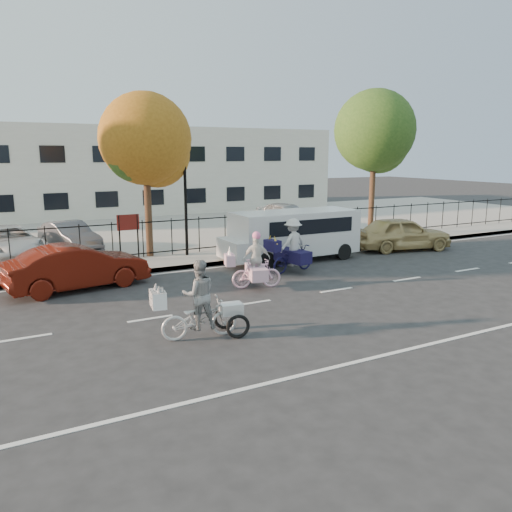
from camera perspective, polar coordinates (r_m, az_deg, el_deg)
ground at (r=14.46m, az=-0.44°, el=-5.41°), size 120.00×120.00×0.00m
road_markings at (r=14.46m, az=-0.44°, el=-5.39°), size 60.00×9.52×0.01m
curb at (r=18.93m, az=-7.47°, el=-1.17°), size 60.00×0.10×0.15m
sidewalk at (r=19.89m, az=-8.53°, el=-0.57°), size 60.00×2.20×0.15m
parking_lot at (r=28.32m, az=-14.52°, el=2.82°), size 60.00×15.60×0.15m
iron_fence at (r=20.77m, az=-9.60°, el=2.22°), size 58.00×0.06×1.50m
building at (r=37.85m, az=-18.33°, el=9.19°), size 34.00×10.00×6.00m
lamppost at (r=20.31m, az=-8.11°, el=8.34°), size 0.36×0.36×4.33m
street_sign at (r=19.81m, az=-14.38°, el=3.08°), size 0.85×0.06×1.80m
zebra_trike at (r=11.70m, az=-6.50°, el=-5.95°), size 2.19×0.99×1.87m
unicorn_bike at (r=15.89m, az=-0.06°, el=-1.31°), size 1.87×1.34×1.84m
bull_bike at (r=18.08m, az=4.15°, el=0.58°), size 2.17×1.51×1.96m
white_van at (r=20.04m, az=4.20°, el=2.60°), size 5.60×1.92×1.99m
red_sedan at (r=16.75m, az=-19.72°, el=-1.20°), size 4.54×2.23×1.43m
gold_sedan at (r=23.19m, az=16.32°, el=2.50°), size 4.65×2.68×1.49m
lot_car_b at (r=22.10m, az=-26.46°, el=1.42°), size 2.99×4.90×1.27m
lot_car_c at (r=22.58m, az=-20.54°, el=2.08°), size 2.28×4.03×1.26m
lot_car_d at (r=27.99m, az=3.47°, el=4.70°), size 2.26×4.41×1.44m
tree_mid at (r=20.47m, az=-12.19°, el=12.45°), size 3.62×3.60×6.60m
tree_east at (r=26.35m, az=13.56°, el=13.35°), size 4.03×4.03×7.38m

